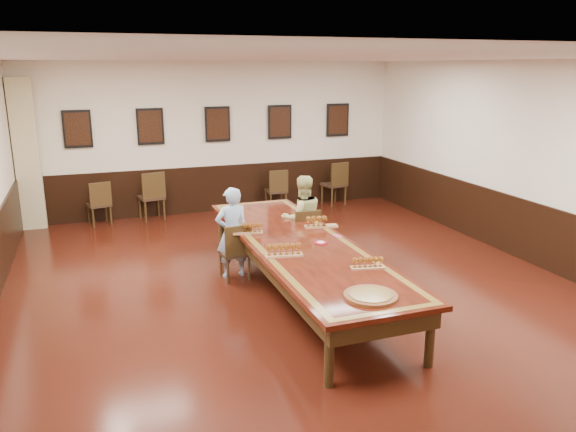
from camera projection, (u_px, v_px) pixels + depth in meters
name	position (u px, v px, depth m)	size (l,w,h in m)	color
floor	(300.00, 294.00, 7.91)	(8.00, 10.00, 0.02)	black
ceiling	(301.00, 57.00, 7.08)	(8.00, 10.00, 0.02)	white
wall_back	(217.00, 138.00, 12.05)	(8.00, 0.02, 3.20)	#EEE1C7
wall_right	(539.00, 165.00, 8.80)	(0.02, 10.00, 3.20)	#EEE1C7
chair_man	(235.00, 251.00, 8.35)	(0.41, 0.44, 0.87)	#2F2015
chair_woman	(304.00, 235.00, 9.05)	(0.42, 0.46, 0.91)	#2F2015
spare_chair_a	(99.00, 203.00, 11.19)	(0.42, 0.46, 0.90)	#2F2015
spare_chair_b	(151.00, 195.00, 11.58)	(0.48, 0.52, 1.02)	#2F2015
spare_chair_c	(276.00, 189.00, 12.39)	(0.43, 0.47, 0.91)	#2F2015
spare_chair_d	(334.00, 183.00, 12.85)	(0.47, 0.51, 1.00)	#2F2015
person_man	(232.00, 233.00, 8.36)	(0.51, 0.33, 1.39)	#5490D3
person_woman	(302.00, 219.00, 9.07)	(0.70, 0.55, 1.42)	#D1D484
pink_phone	(337.00, 236.00, 7.99)	(0.07, 0.14, 0.01)	#DB4980
curtain	(27.00, 155.00, 10.69)	(0.45, 0.18, 2.90)	#C2B585
wainscoting	(300.00, 260.00, 7.78)	(8.00, 10.00, 1.00)	black
conference_table	(300.00, 252.00, 7.75)	(1.40, 5.00, 0.76)	black
posters	(218.00, 124.00, 11.91)	(6.14, 0.04, 0.74)	black
flight_a	(249.00, 229.00, 8.10)	(0.45, 0.22, 0.16)	#A36B44
flight_b	(319.00, 222.00, 8.40)	(0.51, 0.23, 0.18)	#A36B44
flight_c	(284.00, 250.00, 7.12)	(0.50, 0.24, 0.18)	#A36B44
flight_d	(368.00, 263.00, 6.70)	(0.42, 0.20, 0.15)	#A36B44
red_plate_grp	(321.00, 243.00, 7.66)	(0.19, 0.19, 0.02)	#B00B1F
carved_platter	(371.00, 296.00, 5.87)	(0.58, 0.58, 0.05)	#522810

